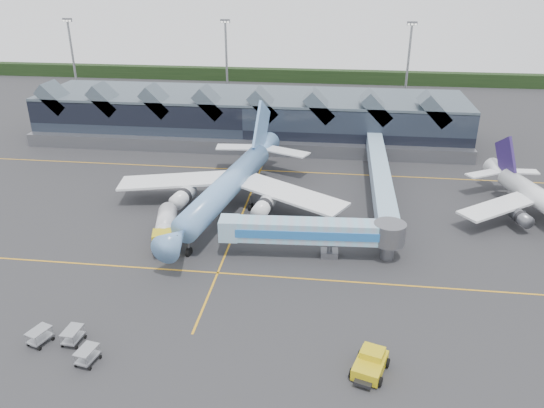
# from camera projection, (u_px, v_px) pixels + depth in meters

# --- Properties ---
(ground) EXTENTS (260.00, 260.00, 0.00)m
(ground) POSITION_uv_depth(u_px,v_px,m) (230.00, 242.00, 72.32)
(ground) COLOR #242326
(ground) RESTS_ON ground
(taxi_stripes) EXTENTS (120.00, 60.00, 0.01)m
(taxi_stripes) POSITION_uv_depth(u_px,v_px,m) (243.00, 211.00, 81.36)
(taxi_stripes) COLOR orange
(taxi_stripes) RESTS_ON ground
(tree_line_far) EXTENTS (260.00, 4.00, 4.00)m
(tree_line_far) POSITION_uv_depth(u_px,v_px,m) (297.00, 76.00, 170.96)
(tree_line_far) COLOR black
(tree_line_far) RESTS_ON ground
(terminal) EXTENTS (90.00, 22.25, 12.52)m
(terminal) POSITION_uv_depth(u_px,v_px,m) (250.00, 116.00, 113.71)
(terminal) COLOR black
(terminal) RESTS_ON ground
(light_masts) EXTENTS (132.40, 42.56, 22.45)m
(light_masts) POSITION_uv_depth(u_px,v_px,m) (372.00, 70.00, 121.57)
(light_masts) COLOR gray
(light_masts) RESTS_ON ground
(main_airliner) EXTENTS (36.70, 42.66, 13.73)m
(main_airliner) POSITION_uv_depth(u_px,v_px,m) (231.00, 183.00, 81.20)
(main_airliner) COLOR #6199C6
(main_airliner) RESTS_ON ground
(regional_jet) EXTENTS (25.76, 28.76, 10.03)m
(regional_jet) POSITION_uv_depth(u_px,v_px,m) (542.00, 200.00, 77.28)
(regional_jet) COLOR white
(regional_jet) RESTS_ON ground
(jet_bridge) EXTENTS (23.70, 4.73, 5.10)m
(jet_bridge) POSITION_uv_depth(u_px,v_px,m) (322.00, 232.00, 67.45)
(jet_bridge) COLOR #80B9D6
(jet_bridge) RESTS_ON ground
(fuel_truck) EXTENTS (5.09, 11.07, 3.69)m
(fuel_truck) POSITION_uv_depth(u_px,v_px,m) (166.00, 226.00, 72.12)
(fuel_truck) COLOR black
(fuel_truck) RESTS_ON ground
(pushback_tug) EXTENTS (3.93, 5.08, 2.05)m
(pushback_tug) POSITION_uv_depth(u_px,v_px,m) (370.00, 364.00, 48.92)
(pushback_tug) COLOR gold
(pushback_tug) RESTS_ON ground
(baggage_carts) EXTENTS (8.03, 5.06, 1.60)m
(baggage_carts) POSITION_uv_depth(u_px,v_px,m) (66.00, 342.00, 51.80)
(baggage_carts) COLOR #979A9F
(baggage_carts) RESTS_ON ground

